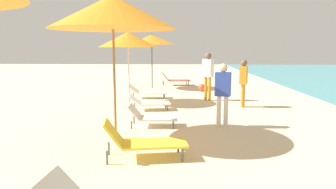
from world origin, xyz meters
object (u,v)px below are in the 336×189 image
object	(u,v)px
lounger_third_shoreside	(151,116)
person_walking_near	(223,89)
umbrella_third	(113,12)
lounger_third_inland	(142,141)
lounger_farthest_shoreside	(175,79)
person_walking_mid	(243,79)
person_walking_far	(208,71)
umbrella_fourth	(128,40)
umbrella_farthest	(152,40)
lounger_fourth_shoreside	(147,92)
beach_ball	(202,88)
lounger_fourth_inland	(149,102)

from	to	relation	value
lounger_third_shoreside	person_walking_near	distance (m)	1.84
umbrella_third	lounger_third_inland	size ratio (longest dim) A/B	2.02
lounger_farthest_shoreside	person_walking_mid	distance (m)	6.44
lounger_third_shoreside	person_walking_far	size ratio (longest dim) A/B	0.69
person_walking_mid	lounger_third_inland	bearing A→B (deg)	-99.81
umbrella_fourth	lounger_farthest_shoreside	size ratio (longest dim) A/B	1.66
person_walking_near	person_walking_mid	size ratio (longest dim) A/B	1.00
umbrella_farthest	lounger_fourth_shoreside	bearing A→B (deg)	-88.76
person_walking_near	person_walking_far	xyz separation A→B (m)	(-0.02, 3.93, 0.14)
person_walking_mid	beach_ball	world-z (taller)	person_walking_mid
umbrella_fourth	lounger_fourth_inland	bearing A→B (deg)	-56.53
lounger_third_shoreside	lounger_fourth_inland	xyz separation A→B (m)	(-0.25, 2.04, -0.01)
lounger_farthest_shoreside	person_walking_far	distance (m)	4.95
lounger_farthest_shoreside	person_walking_far	size ratio (longest dim) A/B	0.87
umbrella_farthest	lounger_farthest_shoreside	size ratio (longest dim) A/B	1.71
umbrella_farthest	person_walking_near	world-z (taller)	umbrella_farthest
umbrella_fourth	lounger_farthest_shoreside	bearing A→B (deg)	74.57
lounger_fourth_inland	umbrella_farthest	xyz separation A→B (m)	(-0.39, 5.38, 2.05)
lounger_fourth_shoreside	lounger_farthest_shoreside	distance (m)	4.42
lounger_third_inland	person_walking_mid	world-z (taller)	person_walking_mid
umbrella_third	umbrella_fourth	distance (m)	4.37
person_walking_near	lounger_third_inland	bearing A→B (deg)	160.33
lounger_fourth_shoreside	lounger_third_shoreside	bearing A→B (deg)	-82.68
lounger_third_shoreside	umbrella_fourth	world-z (taller)	umbrella_fourth
lounger_fourth_inland	lounger_farthest_shoreside	xyz separation A→B (m)	(0.67, 6.63, 0.07)
person_walking_mid	beach_ball	distance (m)	3.92
lounger_fourth_inland	person_walking_near	world-z (taller)	person_walking_near
lounger_fourth_inland	lounger_third_inland	bearing A→B (deg)	-94.67
lounger_third_shoreside	person_walking_mid	bearing A→B (deg)	42.87
lounger_third_shoreside	person_walking_mid	xyz separation A→B (m)	(2.73, 2.69, 0.67)
person_walking_near	person_walking_mid	distance (m)	2.85
lounger_fourth_inland	person_walking_mid	distance (m)	3.13
lounger_fourth_shoreside	person_walking_near	bearing A→B (deg)	-62.39
lounger_third_inland	lounger_farthest_shoreside	bearing A→B (deg)	78.86
lounger_farthest_shoreside	person_walking_far	world-z (taller)	person_walking_far
lounger_fourth_inland	person_walking_mid	bearing A→B (deg)	3.53
umbrella_third	umbrella_fourth	world-z (taller)	umbrella_third
umbrella_third	umbrella_farthest	xyz separation A→B (m)	(0.02, 8.47, -0.31)
lounger_fourth_inland	lounger_farthest_shoreside	world-z (taller)	lounger_farthest_shoreside
lounger_farthest_shoreside	umbrella_third	bearing A→B (deg)	-104.55
lounger_third_shoreside	umbrella_fourth	size ratio (longest dim) A/B	0.48
lounger_third_inland	lounger_fourth_shoreside	bearing A→B (deg)	86.15
umbrella_fourth	lounger_farthest_shoreside	world-z (taller)	umbrella_fourth
umbrella_farthest	person_walking_near	xyz separation A→B (m)	(2.36, -7.40, -1.37)
umbrella_farthest	person_walking_mid	distance (m)	5.97
lounger_third_inland	beach_ball	size ratio (longest dim) A/B	4.50
umbrella_third	lounger_fourth_shoreside	distance (m)	5.90
umbrella_fourth	beach_ball	world-z (taller)	umbrella_fourth
umbrella_farthest	person_walking_mid	world-z (taller)	umbrella_farthest
lounger_farthest_shoreside	person_walking_mid	world-z (taller)	person_walking_mid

